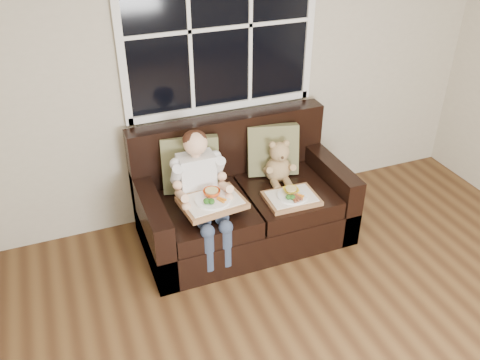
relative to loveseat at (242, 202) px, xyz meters
name	(u,v)px	position (x,y,z in m)	size (l,w,h in m)	color
room_walls	(466,194)	(0.18, -2.02, 1.28)	(4.52, 5.02, 2.71)	beige
window_back	(220,28)	(0.00, 0.46, 1.34)	(1.62, 0.04, 1.37)	black
loveseat	(242,202)	(0.00, 0.00, 0.00)	(1.70, 0.92, 0.96)	black
pillow_left	(190,164)	(-0.38, 0.15, 0.37)	(0.49, 0.31, 0.47)	#696B42
pillow_right	(273,150)	(0.34, 0.15, 0.36)	(0.47, 0.30, 0.45)	#696B42
child	(201,184)	(-0.38, -0.12, 0.35)	(0.41, 0.60, 0.92)	silver
teddy_bear	(279,164)	(0.33, 0.01, 0.29)	(0.25, 0.30, 0.39)	#9E8653
tray_left	(212,201)	(-0.34, -0.27, 0.27)	(0.50, 0.41, 0.11)	#9E6947
tray_right	(291,197)	(0.30, -0.31, 0.17)	(0.42, 0.33, 0.09)	#9E6947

